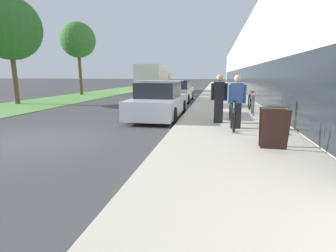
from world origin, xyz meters
TOP-DOWN VIEW (x-y plane):
  - ground_plane at (0.00, 0.00)m, footprint 220.00×220.00m
  - sidewalk_slab at (5.15, 21.00)m, footprint 3.59×70.00m
  - storefront_facade at (11.98, 29.00)m, footprint 10.01×70.00m
  - lawn_strip at (-6.02, 25.00)m, footprint 4.52×70.00m
  - tandem_bicycle at (5.18, 2.38)m, footprint 0.52×2.74m
  - person_rider at (5.27, 2.02)m, footprint 0.55×0.21m
  - person_bystander at (4.76, 2.88)m, footprint 0.55×0.22m
  - bike_rack_hoop at (6.12, 4.84)m, footprint 0.05×0.60m
  - cruiser_bike_nearest at (6.20, 6.08)m, footprint 0.52×1.78m
  - sandwich_board_sign at (5.94, -0.11)m, footprint 0.56×0.56m
  - parked_sedan_curbside at (2.36, 4.45)m, footprint 1.87×4.57m
  - vintage_roadster_curbside at (2.19, 11.10)m, footprint 1.74×4.50m
  - moving_truck at (-1.91, 21.18)m, footprint 2.57×6.43m
  - street_tree_near at (-7.11, 7.76)m, footprint 3.56×3.56m
  - street_tree_far at (-7.06, 15.35)m, footprint 2.95×2.95m

SIDE VIEW (x-z plane):
  - ground_plane at x=0.00m, z-range 0.00..0.00m
  - lawn_strip at x=-6.02m, z-range 0.00..0.03m
  - sidewalk_slab at x=5.15m, z-range 0.00..0.13m
  - tandem_bicycle at x=5.18m, z-range 0.06..0.94m
  - cruiser_bike_nearest at x=6.20m, z-range 0.06..0.97m
  - sandwich_board_sign at x=5.94m, z-range 0.13..1.03m
  - vintage_roadster_curbside at x=2.19m, z-range -0.06..1.34m
  - bike_rack_hoop at x=6.12m, z-range 0.22..1.06m
  - parked_sedan_curbside at x=2.36m, z-range -0.10..1.41m
  - person_rider at x=5.27m, z-range 0.13..1.74m
  - person_bystander at x=4.76m, z-range 0.13..1.75m
  - moving_truck at x=-1.91m, z-range 0.02..2.76m
  - storefront_facade at x=11.98m, z-range -0.01..6.21m
  - street_tree_near at x=-7.11m, z-range 1.27..7.40m
  - street_tree_far at x=-7.06m, z-range 1.55..7.67m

